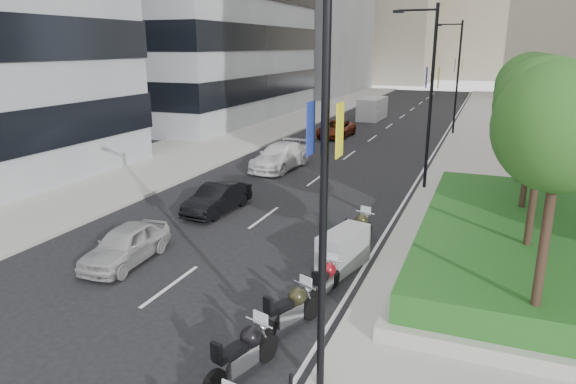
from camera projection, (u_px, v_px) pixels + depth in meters
The scene contains 24 objects.
ground at pixel (125, 371), 11.60m from camera, with size 160.00×160.00×0.00m, color black.
sidewalk_right at pixel (517, 152), 35.21m from camera, with size 10.00×100.00×0.15m, color #9E9B93.
sidewalk_left at pixel (243, 133), 42.65m from camera, with size 8.00×100.00×0.15m, color #9E9B93.
lane_edge at pixel (437, 147), 37.10m from camera, with size 0.12×100.00×0.01m, color silver.
lane_centre at pixel (367, 142), 38.94m from camera, with size 0.12×100.00×0.01m, color silver.
planter at pixel (570, 258), 16.90m from camera, with size 10.00×14.00×0.40m, color #A4A399.
hedge at pixel (572, 241), 16.73m from camera, with size 9.40×13.40×0.80m, color #164D1C.
tree_0 at pixel (561, 128), 10.67m from camera, with size 2.80×2.80×6.30m.
tree_1 at pixel (546, 108), 14.25m from camera, with size 2.80×2.80×6.30m.
tree_2 at pixel (536, 95), 17.82m from camera, with size 2.80×2.80×6.30m.
tree_3 at pixel (530, 87), 21.40m from camera, with size 2.80×2.80×6.30m.
lamp_post_0 at pixel (317, 157), 9.63m from camera, with size 2.34×0.45×9.00m.
lamp_post_1 at pixel (428, 89), 24.83m from camera, with size 2.34×0.45×9.00m.
lamp_post_2 at pixel (456, 72), 40.92m from camera, with size 2.34×0.45×9.00m.
motorcycle_2 at pixel (243, 353), 11.21m from camera, with size 0.94×2.24×1.14m.
motorcycle_3 at pixel (290, 309), 13.09m from camera, with size 1.09×2.12×1.13m.
motorcycle_4 at pixel (326, 280), 14.87m from camera, with size 0.67×2.01×1.00m.
motorcycle_5 at pixel (343, 250), 16.76m from camera, with size 1.36×2.32×1.32m.
motorcycle_6 at pixel (358, 229), 18.81m from camera, with size 0.80×2.24×1.13m.
car_a at pixel (126, 244), 17.25m from camera, with size 1.52×3.77×1.28m, color #AEAEB0.
car_b at pixel (217, 198), 22.51m from camera, with size 1.35×3.86×1.27m, color black.
car_c at pixel (280, 157), 30.44m from camera, with size 2.09×5.15×1.49m, color white.
car_d at pixel (336, 129), 41.14m from camera, with size 2.17×4.71×1.31m, color #651D0C.
delivery_van at pixel (372, 110), 50.79m from camera, with size 2.10×5.10×2.11m.
Camera 1 is at (7.12, -7.98, 7.08)m, focal length 32.00 mm.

